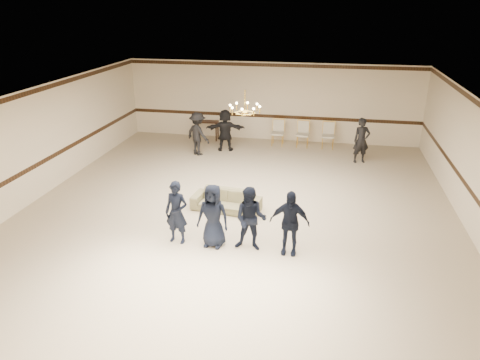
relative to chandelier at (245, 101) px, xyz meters
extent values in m
cube|color=#B7A98D|center=(0.00, -1.00, -2.88)|extent=(12.00, 14.00, 0.01)
cube|color=black|center=(0.00, -1.00, 0.33)|extent=(12.00, 14.00, 0.01)
cube|color=beige|center=(0.00, 6.00, -1.27)|extent=(12.00, 0.01, 3.20)
cube|color=beige|center=(0.00, -8.00, -1.27)|extent=(12.00, 0.01, 3.20)
cube|color=beige|center=(-6.00, -1.00, -1.27)|extent=(0.01, 14.00, 3.20)
cube|color=beige|center=(6.00, -1.00, -1.27)|extent=(0.01, 14.00, 3.20)
cube|color=#321D0F|center=(0.00, 5.99, -1.88)|extent=(12.00, 0.02, 0.14)
cube|color=#321D0F|center=(0.00, 5.99, 0.21)|extent=(12.00, 0.02, 0.14)
imported|color=black|center=(-1.10, -3.01, -2.09)|extent=(0.61, 0.43, 1.57)
imported|color=black|center=(-0.20, -3.01, -2.09)|extent=(0.81, 0.57, 1.57)
imported|color=black|center=(0.70, -3.01, -2.09)|extent=(0.77, 0.61, 1.57)
imported|color=black|center=(1.60, -3.01, -2.09)|extent=(0.93, 0.40, 1.57)
imported|color=#7D7853|center=(-0.33, -1.06, -2.59)|extent=(2.00, 0.98, 0.56)
imported|color=black|center=(-2.44, 3.48, -2.06)|extent=(1.22, 1.05, 1.63)
imported|color=black|center=(-1.54, 4.18, -2.06)|extent=(1.58, 0.75, 1.63)
imported|color=black|center=(3.56, 3.78, -2.06)|extent=(0.69, 0.55, 1.63)
cube|color=black|center=(-2.61, 5.43, -2.47)|extent=(0.98, 0.44, 0.81)
camera|label=1|loc=(2.25, -12.16, 2.64)|focal=33.52mm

